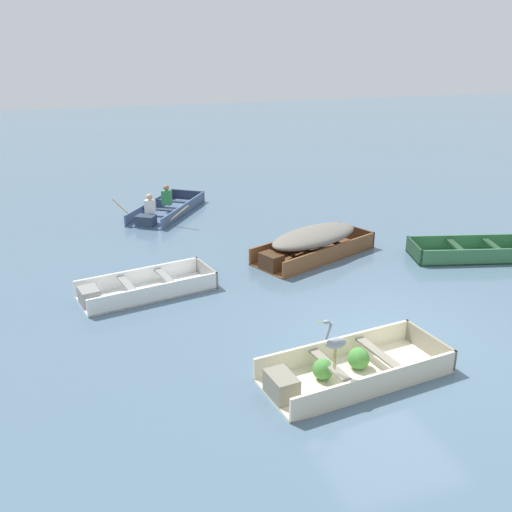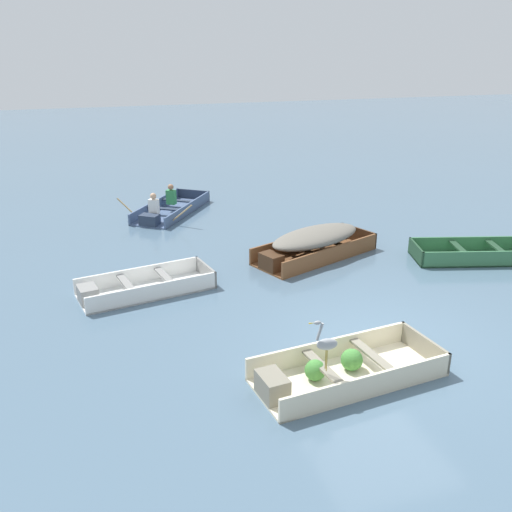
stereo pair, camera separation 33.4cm
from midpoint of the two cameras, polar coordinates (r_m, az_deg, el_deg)
name	(u,v)px [view 2 (the right image)]	position (r m, az deg, el deg)	size (l,w,h in m)	color
ground_plane	(386,342)	(10.57, 13.72, -8.36)	(80.00, 80.00, 0.00)	slate
dinghy_cream_foreground	(339,371)	(9.29, 9.35, -11.31)	(3.17, 1.60, 0.40)	beige
skiff_green_near_moored	(483,254)	(15.07, 22.36, 0.20)	(3.27, 1.85, 0.40)	#387047
skiff_white_mid_moored	(140,287)	(12.31, -10.76, -3.11)	(2.97, 1.62, 0.38)	white
skiff_wooden_brown_far_moored	(314,241)	(14.06, 6.53, 1.51)	(3.44, 2.34, 0.71)	brown
rowboat_slate_blue_with_crew	(169,209)	(17.72, -8.19, 4.68)	(3.08, 3.33, 0.90)	#475B7F
heron_on_dinghy	(326,343)	(8.58, 8.14, -8.59)	(0.46, 0.18, 0.84)	olive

